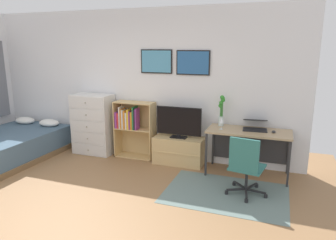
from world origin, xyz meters
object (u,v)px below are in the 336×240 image
object	(u,v)px
bed	(9,146)
tv_stand	(179,150)
television	(179,123)
computer_mouse	(274,132)
desk	(249,137)
office_chair	(246,165)
bamboo_vase	(222,110)
wine_glass	(222,121)
dresser	(93,124)
laptop	(255,125)
bookshelf	(132,125)

from	to	relation	value
bed	tv_stand	distance (m)	3.16
bed	television	xyz separation A→B (m)	(3.06, 0.79, 0.51)
tv_stand	television	distance (m)	0.51
bed	computer_mouse	xyz separation A→B (m)	(4.62, 0.72, 0.52)
desk	office_chair	distance (m)	0.88
television	tv_stand	bearing A→B (deg)	90.00
desk	bamboo_vase	bearing A→B (deg)	169.26
tv_stand	wine_glass	distance (m)	1.01
bed	bamboo_vase	bearing A→B (deg)	13.49
dresser	bamboo_vase	bearing A→B (deg)	2.00
desk	laptop	size ratio (longest dim) A/B	2.97
dresser	television	xyz separation A→B (m)	(1.73, -0.01, 0.18)
bed	desk	world-z (taller)	desk
wine_glass	television	bearing A→B (deg)	169.57
dresser	office_chair	world-z (taller)	dresser
dresser	desk	world-z (taller)	dresser
bamboo_vase	computer_mouse	bearing A→B (deg)	-11.17
dresser	wine_glass	world-z (taller)	dresser
television	desk	xyz separation A→B (m)	(1.19, 0.00, -0.15)
wine_glass	bamboo_vase	bearing A→B (deg)	101.75
laptop	bookshelf	bearing A→B (deg)	174.25
tv_stand	wine_glass	size ratio (longest dim) A/B	4.88
office_chair	wine_glass	size ratio (longest dim) A/B	4.78
bed	computer_mouse	size ratio (longest dim) A/B	19.59
office_chair	bookshelf	bearing A→B (deg)	166.69
tv_stand	dresser	bearing A→B (deg)	-179.50
tv_stand	desk	world-z (taller)	desk
bamboo_vase	television	bearing A→B (deg)	-172.63
bookshelf	office_chair	world-z (taller)	bookshelf
tv_stand	computer_mouse	xyz separation A→B (m)	(1.56, -0.10, 0.52)
bed	office_chair	bearing A→B (deg)	-0.63
bamboo_vase	wine_glass	distance (m)	0.27
bed	wine_glass	xyz separation A→B (m)	(3.82, 0.65, 0.63)
bed	laptop	world-z (taller)	laptop
television	office_chair	world-z (taller)	television
bed	laptop	size ratio (longest dim) A/B	4.67
bed	office_chair	world-z (taller)	office_chair
desk	office_chair	world-z (taller)	office_chair
tv_stand	office_chair	size ratio (longest dim) A/B	1.02
dresser	bookshelf	distance (m)	0.80
computer_mouse	bamboo_vase	world-z (taller)	bamboo_vase
desk	wine_glass	size ratio (longest dim) A/B	7.21
bookshelf	laptop	xyz separation A→B (m)	(2.21, -0.02, 0.18)
television	computer_mouse	size ratio (longest dim) A/B	7.72
dresser	desk	distance (m)	2.93
bookshelf	wine_glass	size ratio (longest dim) A/B	5.84
bookshelf	tv_stand	world-z (taller)	bookshelf
bed	computer_mouse	distance (m)	4.71
bookshelf	dresser	bearing A→B (deg)	-175.30
television	bed	bearing A→B (deg)	-165.46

